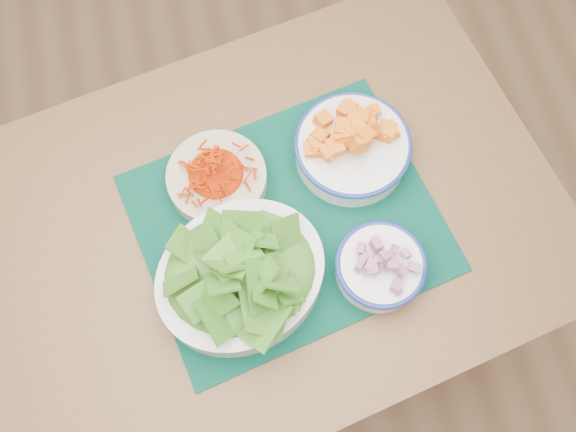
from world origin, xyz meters
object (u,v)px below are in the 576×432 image
object	(u,v)px
carrot_bowl	(216,176)
lettuce_bowl	(240,272)
onion_bowl	(380,266)
table	(248,248)
placemat	(288,222)
squash_bowl	(353,145)

from	to	relation	value
carrot_bowl	lettuce_bowl	xyz separation A→B (m)	(0.01, -0.18, 0.03)
onion_bowl	lettuce_bowl	bearing A→B (deg)	171.52
table	placemat	xyz separation A→B (m)	(0.08, -0.01, 0.11)
table	squash_bowl	bearing A→B (deg)	12.57
squash_bowl	lettuce_bowl	xyz separation A→B (m)	(-0.23, -0.18, 0.02)
onion_bowl	placemat	bearing A→B (deg)	136.58
carrot_bowl	onion_bowl	size ratio (longest dim) A/B	1.10
placemat	squash_bowl	xyz separation A→B (m)	(0.14, 0.10, 0.05)
placemat	table	bearing A→B (deg)	164.06
table	squash_bowl	distance (m)	0.28
table	lettuce_bowl	size ratio (longest dim) A/B	3.50
carrot_bowl	lettuce_bowl	bearing A→B (deg)	-88.16
table	placemat	world-z (taller)	placemat
table	lettuce_bowl	distance (m)	0.20
lettuce_bowl	onion_bowl	bearing A→B (deg)	-28.86
lettuce_bowl	squash_bowl	bearing A→B (deg)	17.73
placemat	onion_bowl	world-z (taller)	onion_bowl
table	carrot_bowl	world-z (taller)	carrot_bowl
carrot_bowl	onion_bowl	distance (m)	0.32
placemat	lettuce_bowl	size ratio (longest dim) A/B	1.44
placemat	carrot_bowl	distance (m)	0.15
carrot_bowl	lettuce_bowl	distance (m)	0.19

